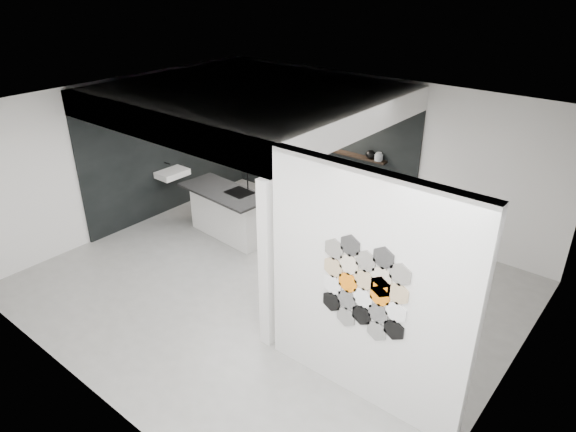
{
  "coord_description": "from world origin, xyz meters",
  "views": [
    {
      "loc": [
        4.46,
        -5.06,
        4.56
      ],
      "look_at": [
        0.1,
        0.3,
        1.15
      ],
      "focal_mm": 32.0,
      "sensor_mm": 36.0,
      "label": 1
    }
  ],
  "objects_px": {
    "kettle": "(370,154)",
    "partition_panel": "(365,292)",
    "kitchen_island": "(229,212)",
    "wall_basin": "(172,173)",
    "utensil_cup": "(277,133)",
    "glass_bowl": "(379,158)",
    "stockpot": "(286,133)",
    "bottle_dark": "(318,142)",
    "glass_vase": "(379,157)"
  },
  "relations": [
    {
      "from": "kettle",
      "to": "partition_panel",
      "type": "bearing_deg",
      "value": -46.37
    },
    {
      "from": "partition_panel",
      "to": "kitchen_island",
      "type": "distance_m",
      "value": 4.43
    },
    {
      "from": "wall_basin",
      "to": "utensil_cup",
      "type": "xyz_separation_m",
      "value": [
        0.97,
        2.07,
        0.53
      ]
    },
    {
      "from": "wall_basin",
      "to": "glass_bowl",
      "type": "bearing_deg",
      "value": 31.35
    },
    {
      "from": "kitchen_island",
      "to": "stockpot",
      "type": "xyz_separation_m",
      "value": [
        -0.32,
        2.06,
        0.93
      ]
    },
    {
      "from": "partition_panel",
      "to": "bottle_dark",
      "type": "relative_size",
      "value": 18.9
    },
    {
      "from": "kitchen_island",
      "to": "kettle",
      "type": "relative_size",
      "value": 9.9
    },
    {
      "from": "bottle_dark",
      "to": "utensil_cup",
      "type": "distance_m",
      "value": 1.04
    },
    {
      "from": "kitchen_island",
      "to": "stockpot",
      "type": "bearing_deg",
      "value": 103.36
    },
    {
      "from": "stockpot",
      "to": "bottle_dark",
      "type": "distance_m",
      "value": 0.8
    },
    {
      "from": "partition_panel",
      "to": "utensil_cup",
      "type": "xyz_separation_m",
      "value": [
        -4.5,
        3.87,
        -0.02
      ]
    },
    {
      "from": "glass_vase",
      "to": "bottle_dark",
      "type": "bearing_deg",
      "value": 180.0
    },
    {
      "from": "kitchen_island",
      "to": "glass_vase",
      "type": "relative_size",
      "value": 12.3
    },
    {
      "from": "wall_basin",
      "to": "utensil_cup",
      "type": "relative_size",
      "value": 5.27
    },
    {
      "from": "kettle",
      "to": "glass_vase",
      "type": "distance_m",
      "value": 0.18
    },
    {
      "from": "kettle",
      "to": "bottle_dark",
      "type": "height_order",
      "value": "kettle"
    },
    {
      "from": "kettle",
      "to": "utensil_cup",
      "type": "distance_m",
      "value": 2.24
    },
    {
      "from": "stockpot",
      "to": "utensil_cup",
      "type": "relative_size",
      "value": 1.88
    },
    {
      "from": "partition_panel",
      "to": "kitchen_island",
      "type": "height_order",
      "value": "partition_panel"
    },
    {
      "from": "kitchen_island",
      "to": "bottle_dark",
      "type": "relative_size",
      "value": 12.16
    },
    {
      "from": "kettle",
      "to": "stockpot",
      "type": "bearing_deg",
      "value": -166.62
    },
    {
      "from": "stockpot",
      "to": "kitchen_island",
      "type": "bearing_deg",
      "value": -81.04
    },
    {
      "from": "glass_bowl",
      "to": "glass_vase",
      "type": "distance_m",
      "value": 0.02
    },
    {
      "from": "partition_panel",
      "to": "wall_basin",
      "type": "bearing_deg",
      "value": 161.77
    },
    {
      "from": "glass_vase",
      "to": "bottle_dark",
      "type": "distance_m",
      "value": 1.38
    },
    {
      "from": "partition_panel",
      "to": "stockpot",
      "type": "distance_m",
      "value": 5.75
    },
    {
      "from": "stockpot",
      "to": "glass_vase",
      "type": "bearing_deg",
      "value": 0.0
    },
    {
      "from": "kitchen_island",
      "to": "bottle_dark",
      "type": "xyz_separation_m",
      "value": [
        0.48,
        2.06,
        0.92
      ]
    },
    {
      "from": "kitchen_island",
      "to": "glass_vase",
      "type": "bearing_deg",
      "value": 52.34
    },
    {
      "from": "glass_vase",
      "to": "bottle_dark",
      "type": "height_order",
      "value": "bottle_dark"
    },
    {
      "from": "glass_bowl",
      "to": "glass_vase",
      "type": "height_order",
      "value": "glass_vase"
    },
    {
      "from": "partition_panel",
      "to": "stockpot",
      "type": "height_order",
      "value": "partition_panel"
    },
    {
      "from": "kettle",
      "to": "utensil_cup",
      "type": "height_order",
      "value": "kettle"
    },
    {
      "from": "wall_basin",
      "to": "kettle",
      "type": "height_order",
      "value": "kettle"
    },
    {
      "from": "wall_basin",
      "to": "partition_panel",
      "type": "bearing_deg",
      "value": -18.23
    },
    {
      "from": "stockpot",
      "to": "glass_vase",
      "type": "distance_m",
      "value": 2.18
    },
    {
      "from": "stockpot",
      "to": "glass_bowl",
      "type": "distance_m",
      "value": 2.18
    },
    {
      "from": "kettle",
      "to": "utensil_cup",
      "type": "xyz_separation_m",
      "value": [
        -2.24,
        0.0,
        -0.02
      ]
    },
    {
      "from": "wall_basin",
      "to": "bottle_dark",
      "type": "height_order",
      "value": "bottle_dark"
    },
    {
      "from": "partition_panel",
      "to": "kitchen_island",
      "type": "relative_size",
      "value": 1.55
    },
    {
      "from": "glass_vase",
      "to": "partition_panel",
      "type": "bearing_deg",
      "value": -61.77
    },
    {
      "from": "wall_basin",
      "to": "glass_bowl",
      "type": "relative_size",
      "value": 3.91
    },
    {
      "from": "kitchen_island",
      "to": "glass_bowl",
      "type": "height_order",
      "value": "glass_bowl"
    },
    {
      "from": "utensil_cup",
      "to": "glass_bowl",
      "type": "bearing_deg",
      "value": 0.0
    },
    {
      "from": "stockpot",
      "to": "kettle",
      "type": "height_order",
      "value": "stockpot"
    },
    {
      "from": "wall_basin",
      "to": "kettle",
      "type": "xyz_separation_m",
      "value": [
        3.21,
        2.07,
        0.55
      ]
    },
    {
      "from": "utensil_cup",
      "to": "glass_vase",
      "type": "bearing_deg",
      "value": 0.0
    },
    {
      "from": "stockpot",
      "to": "glass_bowl",
      "type": "relative_size",
      "value": 1.4
    },
    {
      "from": "glass_vase",
      "to": "utensil_cup",
      "type": "bearing_deg",
      "value": 180.0
    },
    {
      "from": "glass_vase",
      "to": "utensil_cup",
      "type": "height_order",
      "value": "glass_vase"
    }
  ]
}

